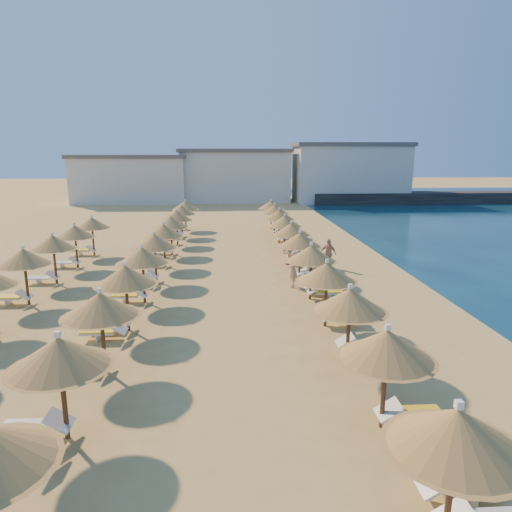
{
  "coord_description": "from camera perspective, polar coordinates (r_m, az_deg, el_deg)",
  "views": [
    {
      "loc": [
        -0.05,
        -19.63,
        6.61
      ],
      "look_at": [
        1.31,
        4.0,
        1.3
      ],
      "focal_mm": 32.0,
      "sensor_mm": 36.0,
      "label": 1
    }
  ],
  "objects": [
    {
      "name": "jetty",
      "position": [
        66.94,
        19.9,
        6.87
      ],
      "size": [
        30.05,
        4.4,
        1.5
      ],
      "primitive_type": "cube",
      "rotation": [
        0.0,
        0.0,
        0.01
      ],
      "color": "black",
      "rests_on": "ground"
    },
    {
      "name": "parasol_row_west",
      "position": [
        24.25,
        -12.57,
        1.7
      ],
      "size": [
        2.42,
        36.46,
        2.7
      ],
      "color": "brown",
      "rests_on": "ground"
    },
    {
      "name": "parasol_row_east",
      "position": [
        24.21,
        5.5,
        1.93
      ],
      "size": [
        2.42,
        36.46,
        2.7
      ],
      "color": "brown",
      "rests_on": "ground"
    },
    {
      "name": "loungers",
      "position": [
        24.1,
        -6.88,
        -2.52
      ],
      "size": [
        15.82,
        35.58,
        0.66
      ],
      "color": "silver",
      "rests_on": "ground"
    },
    {
      "name": "hotel_blocks",
      "position": [
        64.97,
        -1.15,
        10.07
      ],
      "size": [
        45.83,
        10.8,
        8.1
      ],
      "color": "silver",
      "rests_on": "ground"
    },
    {
      "name": "beachgoer_b",
      "position": [
        27.42,
        4.17,
        0.44
      ],
      "size": [
        0.9,
        0.99,
        1.66
      ],
      "primitive_type": "imported",
      "rotation": [
        0.0,
        0.0,
        -1.15
      ],
      "color": "tan",
      "rests_on": "ground"
    },
    {
      "name": "parasol_row_inland",
      "position": [
        24.05,
        -25.44,
        0.68
      ],
      "size": [
        2.42,
        19.44,
        2.7
      ],
      "color": "brown",
      "rests_on": "ground"
    },
    {
      "name": "ground",
      "position": [
        20.72,
        -3.0,
        -5.98
      ],
      "size": [
        220.0,
        220.0,
        0.0
      ],
      "primitive_type": "plane",
      "color": "tan",
      "rests_on": "ground"
    },
    {
      "name": "beachgoer_c",
      "position": [
        27.32,
        9.02,
        0.35
      ],
      "size": [
        1.06,
        0.96,
        1.73
      ],
      "primitive_type": "imported",
      "rotation": [
        0.0,
        0.0,
        -0.68
      ],
      "color": "tan",
      "rests_on": "ground"
    },
    {
      "name": "beachgoer_a",
      "position": [
        23.06,
        4.63,
        -1.65
      ],
      "size": [
        0.47,
        0.7,
        1.87
      ],
      "primitive_type": "imported",
      "rotation": [
        0.0,
        0.0,
        -1.61
      ],
      "color": "tan",
      "rests_on": "ground"
    }
  ]
}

